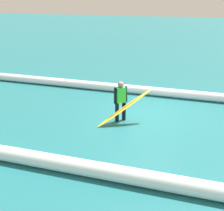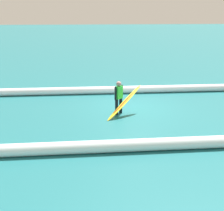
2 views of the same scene
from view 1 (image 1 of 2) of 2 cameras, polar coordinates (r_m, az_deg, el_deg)
name	(u,v)px [view 1 (image 1 of 2)]	position (r m, az deg, el deg)	size (l,w,h in m)	color
ground_plane	(146,116)	(12.08, 6.14, -1.84)	(129.98, 129.98, 0.00)	#1E686E
surfer	(121,99)	(11.28, 1.57, 1.19)	(0.39, 0.44, 1.47)	black
surfboard	(125,108)	(11.08, 2.29, -0.45)	(1.73, 1.53, 1.21)	yellow
wave_crest_foreground	(147,91)	(14.61, 6.36, 2.69)	(0.40, 0.40, 19.80)	white
wave_crest_midground	(79,167)	(8.17, -6.08, -10.96)	(0.42, 0.42, 19.56)	white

